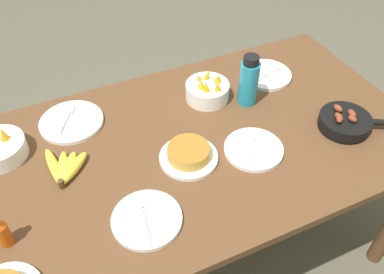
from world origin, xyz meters
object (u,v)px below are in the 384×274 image
object	(u,v)px
skillet	(346,122)
empty_plate_near_front	(147,219)
hot_sauce_bottle	(2,231)
empty_plate_far_left	(72,122)
fruit_bowl_mango	(208,90)
frittata_plate_side	(189,154)
empty_plate_mid_edge	(266,75)
banana_bunch	(64,168)
empty_plate_far_right	(254,149)
water_bottle	(249,81)

from	to	relation	value
skillet	empty_plate_near_front	world-z (taller)	skillet
hot_sauce_bottle	empty_plate_far_left	bearing A→B (deg)	56.64
empty_plate_near_front	skillet	bearing A→B (deg)	5.65
empty_plate_far_left	hot_sauce_bottle	world-z (taller)	hot_sauce_bottle
fruit_bowl_mango	empty_plate_far_left	bearing A→B (deg)	171.71
frittata_plate_side	empty_plate_near_front	size ratio (longest dim) A/B	0.95
empty_plate_near_front	empty_plate_mid_edge	xyz separation A→B (m)	(0.74, 0.50, -0.00)
banana_bunch	frittata_plate_side	bearing A→B (deg)	-16.95
empty_plate_far_right	fruit_bowl_mango	size ratio (longest dim) A/B	1.20
banana_bunch	empty_plate_far_left	world-z (taller)	banana_bunch
skillet	fruit_bowl_mango	bearing A→B (deg)	166.24
empty_plate_far_right	empty_plate_mid_edge	bearing A→B (deg)	52.55
skillet	water_bottle	world-z (taller)	water_bottle
skillet	empty_plate_mid_edge	world-z (taller)	skillet
skillet	empty_plate_mid_edge	size ratio (longest dim) A/B	1.31
empty_plate_mid_edge	hot_sauce_bottle	world-z (taller)	hot_sauce_bottle
empty_plate_near_front	empty_plate_far_right	bearing A→B (deg)	14.93
empty_plate_mid_edge	water_bottle	xyz separation A→B (m)	(-0.17, -0.12, 0.10)
empty_plate_near_front	empty_plate_far_left	bearing A→B (deg)	101.51
empty_plate_mid_edge	banana_bunch	bearing A→B (deg)	-168.63
skillet	hot_sauce_bottle	distance (m)	1.25
empty_plate_near_front	hot_sauce_bottle	bearing A→B (deg)	165.73
empty_plate_far_left	empty_plate_far_right	world-z (taller)	same
empty_plate_near_front	empty_plate_mid_edge	bearing A→B (deg)	33.69
fruit_bowl_mango	water_bottle	xyz separation A→B (m)	(0.14, -0.09, 0.06)
empty_plate_near_front	frittata_plate_side	bearing A→B (deg)	39.00
skillet	hot_sauce_bottle	size ratio (longest dim) A/B	2.21
banana_bunch	frittata_plate_side	xyz separation A→B (m)	(0.41, -0.13, 0.01)
skillet	empty_plate_mid_edge	distance (m)	0.43
empty_plate_near_front	fruit_bowl_mango	world-z (taller)	fruit_bowl_mango
frittata_plate_side	water_bottle	distance (m)	0.41
empty_plate_mid_edge	empty_plate_near_front	bearing A→B (deg)	-146.31
skillet	empty_plate_far_right	xyz separation A→B (m)	(-0.38, 0.04, -0.02)
water_bottle	empty_plate_near_front	bearing A→B (deg)	-146.74
empty_plate_far_right	hot_sauce_bottle	size ratio (longest dim) A/B	1.61
banana_bunch	hot_sauce_bottle	world-z (taller)	hot_sauce_bottle
water_bottle	empty_plate_far_right	bearing A→B (deg)	-115.02
empty_plate_near_front	water_bottle	bearing A→B (deg)	33.26
empty_plate_far_left	hot_sauce_bottle	xyz separation A→B (m)	(-0.29, -0.44, 0.05)
frittata_plate_side	hot_sauce_bottle	xyz separation A→B (m)	(-0.63, -0.08, 0.03)
empty_plate_far_left	water_bottle	bearing A→B (deg)	-13.71
frittata_plate_side	banana_bunch	bearing A→B (deg)	163.05
empty_plate_mid_edge	water_bottle	bearing A→B (deg)	-144.85
hot_sauce_bottle	water_bottle	bearing A→B (deg)	15.72
empty_plate_near_front	empty_plate_far_right	world-z (taller)	same
frittata_plate_side	empty_plate_near_front	distance (m)	0.29
banana_bunch	skillet	bearing A→B (deg)	-12.37
banana_bunch	fruit_bowl_mango	distance (m)	0.65
empty_plate_far_right	empty_plate_mid_edge	distance (m)	0.47
frittata_plate_side	empty_plate_far_left	distance (m)	0.50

